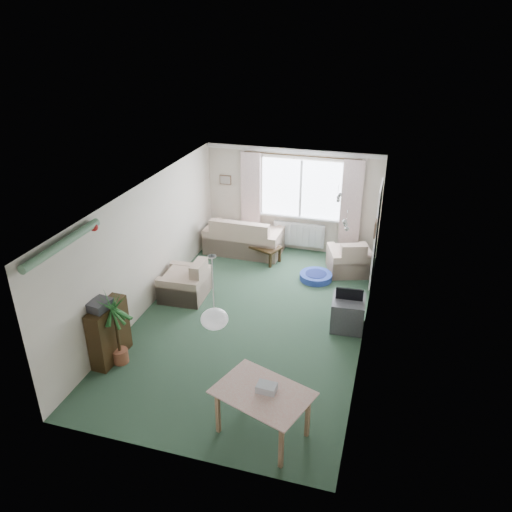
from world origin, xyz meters
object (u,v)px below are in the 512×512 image
(tv_cube, at_px, (348,313))
(houseplant, at_px, (117,330))
(armchair_left, at_px, (184,279))
(sofa, at_px, (244,234))
(dining_table, at_px, (263,414))
(pet_bed, at_px, (316,277))
(bookshelf, at_px, (109,332))
(coffee_table, at_px, (262,253))
(armchair_corner, at_px, (350,255))

(tv_cube, bearing_deg, houseplant, -152.33)
(armchair_left, bearing_deg, sofa, 165.14)
(dining_table, xyz_separation_m, pet_bed, (-0.08, 4.45, -0.27))
(tv_cube, bearing_deg, bookshelf, -154.44)
(armchair_left, distance_m, coffee_table, 2.24)
(bookshelf, height_order, dining_table, bookshelf)
(armchair_left, height_order, pet_bed, armchair_left)
(armchair_left, xyz_separation_m, coffee_table, (1.03, 1.98, -0.21))
(armchair_left, distance_m, pet_bed, 2.77)
(armchair_corner, xyz_separation_m, dining_table, (-0.54, -5.01, -0.05))
(armchair_left, height_order, bookshelf, bookshelf)
(sofa, bearing_deg, armchair_left, 78.49)
(houseplant, distance_m, dining_table, 2.73)
(sofa, xyz_separation_m, armchair_left, (-0.50, -2.31, -0.04))
(coffee_table, bearing_deg, sofa, 147.78)
(dining_table, bearing_deg, armchair_corner, 83.86)
(coffee_table, relative_size, pet_bed, 1.21)
(sofa, distance_m, tv_cube, 3.68)
(armchair_corner, distance_m, armchair_left, 3.57)
(armchair_corner, bearing_deg, pet_bed, 23.91)
(houseplant, height_order, dining_table, houseplant)
(coffee_table, bearing_deg, dining_table, -74.32)
(bookshelf, distance_m, dining_table, 2.92)
(tv_cube, xyz_separation_m, pet_bed, (-0.84, 1.59, -0.21))
(bookshelf, relative_size, dining_table, 0.90)
(dining_table, distance_m, pet_bed, 4.46)
(dining_table, distance_m, tv_cube, 2.96)
(sofa, relative_size, dining_table, 1.60)
(bookshelf, xyz_separation_m, tv_cube, (3.54, 1.97, -0.21))
(tv_cube, distance_m, pet_bed, 1.81)
(armchair_left, xyz_separation_m, tv_cube, (3.20, -0.18, -0.11))
(sofa, xyz_separation_m, armchair_corner, (2.48, -0.34, -0.05))
(coffee_table, height_order, tv_cube, tv_cube)
(armchair_left, relative_size, tv_cube, 1.41)
(armchair_corner, xyz_separation_m, coffee_table, (-1.95, 0.01, -0.20))
(armchair_left, bearing_deg, coffee_table, 149.88)
(armchair_corner, bearing_deg, sofa, -26.32)
(armchair_left, height_order, coffee_table, armchair_left)
(armchair_corner, relative_size, bookshelf, 0.88)
(houseplant, xyz_separation_m, pet_bed, (2.51, 3.62, -0.55))
(armchair_corner, bearing_deg, tv_cube, 77.52)
(armchair_corner, xyz_separation_m, armchair_left, (-2.98, -1.97, 0.00))
(sofa, relative_size, pet_bed, 2.57)
(sofa, xyz_separation_m, bookshelf, (-0.84, -4.46, 0.05))
(bookshelf, xyz_separation_m, houseplant, (0.19, -0.06, 0.13))
(houseplant, distance_m, pet_bed, 4.44)
(sofa, bearing_deg, coffee_table, 148.47)
(armchair_left, xyz_separation_m, bookshelf, (-0.34, -2.15, 0.10))
(sofa, height_order, coffee_table, sofa)
(houseplant, height_order, pet_bed, houseplant)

